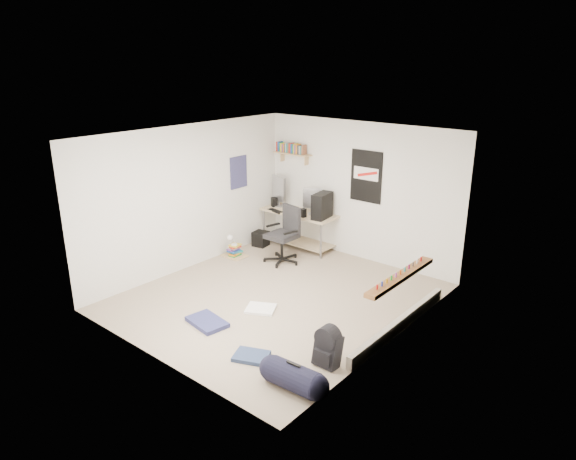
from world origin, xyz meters
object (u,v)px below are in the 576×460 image
Objects in this scene: backpack at (328,350)px; duffel_bag at (293,378)px; desk at (300,228)px; office_chair at (282,236)px; book_stack at (234,248)px.

backpack is 0.64m from duffel_bag.
desk is 2.52× the size of duffel_bag.
book_stack is at bearing -144.64° from office_chair.
office_chair is at bearing 22.72° from book_stack.
office_chair reaches higher than backpack.
office_chair is 0.99m from book_stack.
office_chair reaches higher than duffel_bag.
duffel_bag is at bearing -34.88° from office_chair.
book_stack is at bearing 152.46° from backpack.
office_chair reaches higher than desk.
desk is at bearing 133.32° from backpack.
office_chair is at bearing 140.09° from backpack.
book_stack is at bearing 141.12° from duffel_bag.
backpack is (2.82, -3.00, -0.16)m from desk.
book_stack is (-3.42, 2.44, 0.01)m from duffel_bag.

